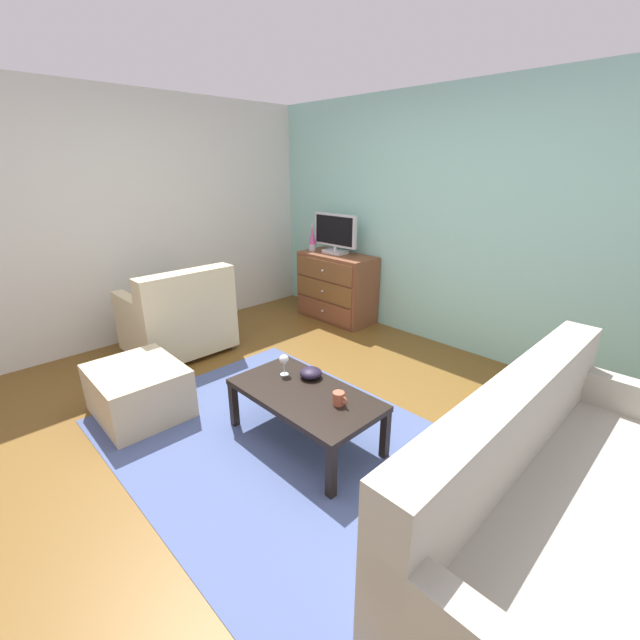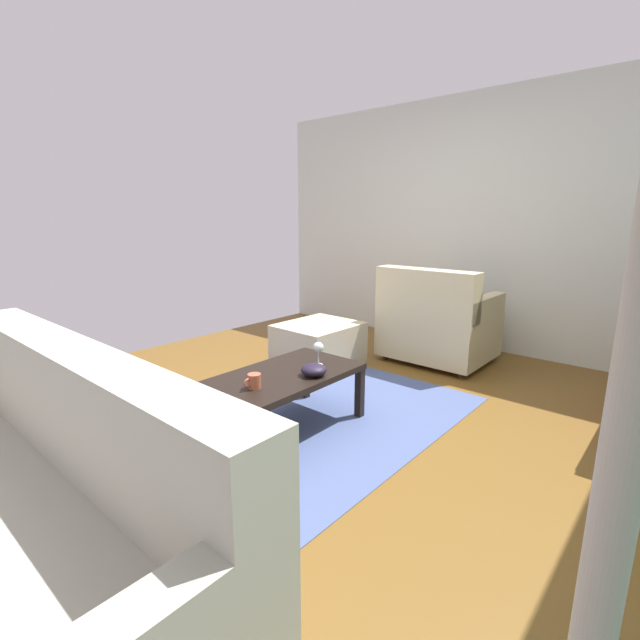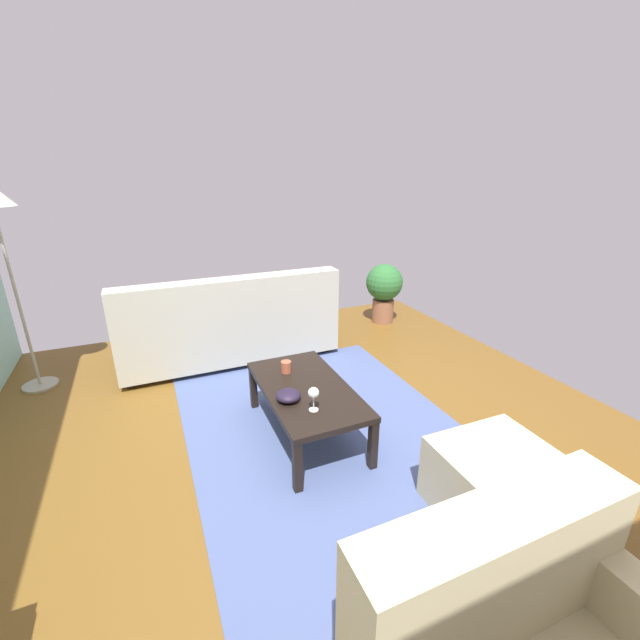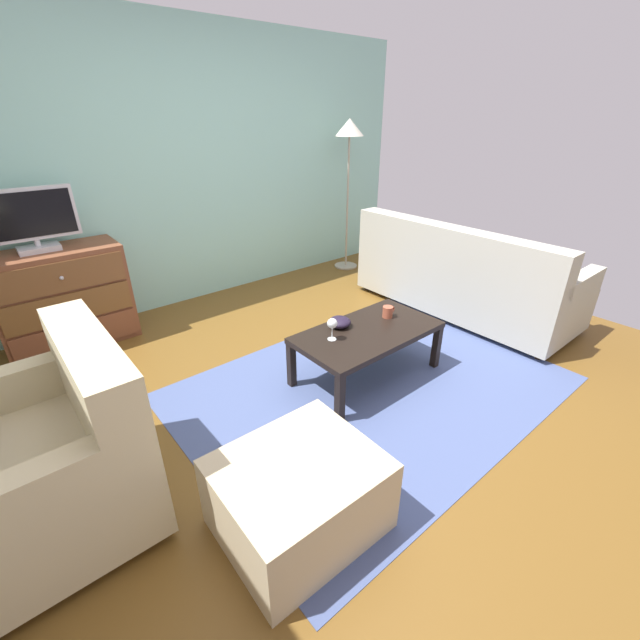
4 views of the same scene
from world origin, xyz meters
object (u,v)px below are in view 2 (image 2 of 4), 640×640
couch_large (16,514)px  armchair (437,323)px  coffee_table (281,381)px  wine_glass (318,348)px  mug (254,381)px  ottoman (319,344)px  bowl_decorative (314,370)px

couch_large → armchair: 3.45m
coffee_table → armchair: (-1.95, 0.08, 0.03)m
couch_large → wine_glass: bearing=-174.7°
coffee_table → armchair: 1.96m
mug → ottoman: size_ratio=0.16×
wine_glass → couch_large: bearing=5.3°
armchair → coffee_table: bearing=-2.4°
coffee_table → ottoman: bearing=-149.2°
coffee_table → couch_large: bearing=8.5°
couch_large → ottoman: size_ratio=2.92×
armchair → ottoman: (0.82, -0.76, -0.17)m
wine_glass → bowl_decorative: wine_glass is taller
coffee_table → ottoman: ottoman is taller
mug → ottoman: 1.60m
bowl_decorative → armchair: 1.84m
armchair → ottoman: bearing=-43.0°
ottoman → bowl_decorative: bearing=39.8°
coffee_table → armchair: size_ratio=1.13×
ottoman → armchair: bearing=137.0°
mug → bowl_decorative: 0.40m
bowl_decorative → armchair: size_ratio=0.17×
coffee_table → armchair: armchair is taller
bowl_decorative → armchair: bearing=-177.3°
mug → wine_glass: bearing=179.6°
mug → armchair: 2.22m
wine_glass → couch_large: couch_large is taller
wine_glass → mug: bearing=-0.4°
armchair → wine_glass: bearing=-0.9°
coffee_table → mug: (0.26, 0.05, 0.09)m
armchair → mug: bearing=-0.7°
bowl_decorative → ottoman: size_ratio=0.23×
coffee_table → couch_large: (1.50, 0.22, -0.00)m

